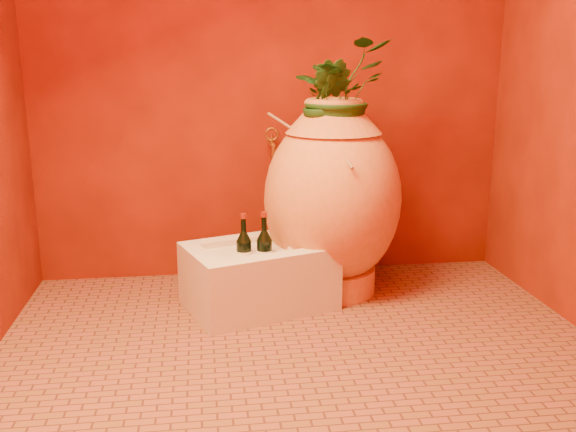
{
  "coord_description": "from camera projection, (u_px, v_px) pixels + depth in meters",
  "views": [
    {
      "loc": [
        -0.38,
        -2.4,
        1.17
      ],
      "look_at": [
        -0.01,
        0.35,
        0.48
      ],
      "focal_mm": 40.0,
      "sensor_mm": 36.0,
      "label": 1
    }
  ],
  "objects": [
    {
      "name": "plant_side",
      "position": [
        326.0,
        103.0,
        3.01
      ],
      "size": [
        0.28,
        0.26,
        0.4
      ],
      "primitive_type": "imported",
      "rotation": [
        0.0,
        0.0,
        -0.45
      ],
      "color": "#173F16",
      "rests_on": "amphora"
    },
    {
      "name": "wine_bottle_a",
      "position": [
        296.0,
        246.0,
        3.05
      ],
      "size": [
        0.09,
        0.09,
        0.35
      ],
      "color": "black",
      "rests_on": "stone_basin"
    },
    {
      "name": "floor",
      "position": [
        301.0,
        349.0,
        2.64
      ],
      "size": [
        2.5,
        2.5,
        0.0
      ],
      "primitive_type": "plane",
      "color": "brown",
      "rests_on": "ground"
    },
    {
      "name": "amphora",
      "position": [
        332.0,
        198.0,
        3.18
      ],
      "size": [
        0.83,
        0.83,
        0.98
      ],
      "rotation": [
        0.0,
        0.0,
        -0.24
      ],
      "color": "#D9753D",
      "rests_on": "floor"
    },
    {
      "name": "plant_main",
      "position": [
        338.0,
        94.0,
        3.06
      ],
      "size": [
        0.6,
        0.58,
        0.51
      ],
      "primitive_type": "imported",
      "rotation": [
        0.0,
        0.0,
        0.53
      ],
      "color": "#173F16",
      "rests_on": "amphora"
    },
    {
      "name": "wall_tap",
      "position": [
        272.0,
        143.0,
        3.34
      ],
      "size": [
        0.07,
        0.16,
        0.17
      ],
      "color": "olive",
      "rests_on": "wall_back"
    },
    {
      "name": "wine_bottle_c",
      "position": [
        264.0,
        253.0,
        2.99
      ],
      "size": [
        0.08,
        0.08,
        0.31
      ],
      "color": "black",
      "rests_on": "stone_basin"
    },
    {
      "name": "stone_basin",
      "position": [
        259.0,
        277.0,
        3.06
      ],
      "size": [
        0.77,
        0.66,
        0.31
      ],
      "rotation": [
        0.0,
        0.0,
        0.33
      ],
      "color": "beige",
      "rests_on": "floor"
    },
    {
      "name": "wine_bottle_b",
      "position": [
        244.0,
        254.0,
        2.99
      ],
      "size": [
        0.07,
        0.07,
        0.3
      ],
      "color": "black",
      "rests_on": "stone_basin"
    },
    {
      "name": "wall_back",
      "position": [
        272.0,
        40.0,
        3.3
      ],
      "size": [
        2.5,
        0.02,
        2.5
      ],
      "primitive_type": "cube",
      "color": "#581205",
      "rests_on": "ground"
    }
  ]
}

